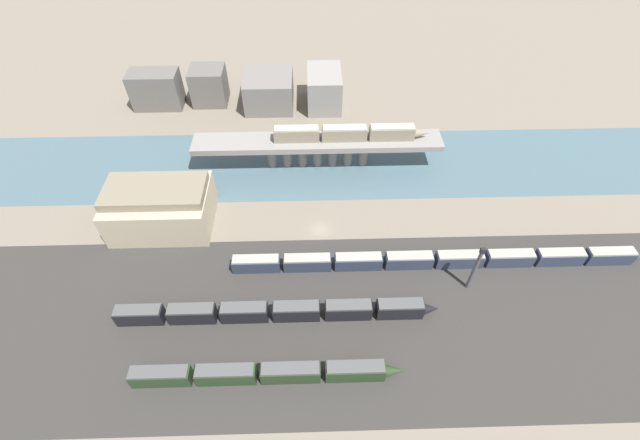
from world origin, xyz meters
TOP-DOWN VIEW (x-y plane):
  - ground_plane at (0.00, 0.00)m, footprint 400.00×400.00m
  - railbed_yard at (0.00, -24.00)m, footprint 280.00×42.00m
  - river_water at (0.00, 24.53)m, footprint 320.00×28.94m
  - bridge at (0.00, 24.53)m, footprint 66.00×8.02m
  - train_on_bridge at (8.31, 24.53)m, footprint 40.79×2.82m
  - train_yard_near at (-10.90, -35.53)m, footprint 49.05×2.64m
  - train_yard_mid at (-9.47, -23.07)m, footprint 64.08×2.78m
  - train_yard_far at (25.86, -11.00)m, footprint 91.85×2.63m
  - warehouse_building at (-37.24, 3.62)m, footprint 23.15×15.94m
  - signal_tower at (30.89, -16.90)m, footprint 1.00×0.78m
  - city_block_far_left at (-50.12, 55.41)m, footprint 15.14×8.26m
  - city_block_left at (-33.87, 57.45)m, footprint 10.72×9.70m
  - city_block_center at (-14.68, 55.05)m, footprint 15.02×15.40m
  - city_block_right at (2.81, 54.67)m, footprint 10.53×15.66m

SIDE VIEW (x-z plane):
  - ground_plane at x=0.00m, z-range 0.00..0.00m
  - river_water at x=0.00m, z-range 0.00..0.01m
  - railbed_yard at x=0.00m, z-range 0.00..0.01m
  - train_yard_far at x=25.86m, z-range -0.03..3.73m
  - train_yard_near at x=-10.90m, z-range -0.04..3.97m
  - train_yard_mid at x=-9.47m, z-range -0.03..4.06m
  - city_block_center at x=-14.68m, z-range 0.00..9.96m
  - warehouse_building at x=-37.24m, z-range -0.28..11.18m
  - city_block_right at x=2.81m, z-range 0.00..11.16m
  - city_block_left at x=-33.87m, z-range 0.00..11.35m
  - city_block_far_left at x=-50.12m, z-range 0.00..11.47m
  - bridge at x=0.00m, z-range 2.27..10.53m
  - signal_tower at x=30.89m, z-range 0.08..12.90m
  - train_on_bridge at x=8.31m, z-range 8.21..12.15m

